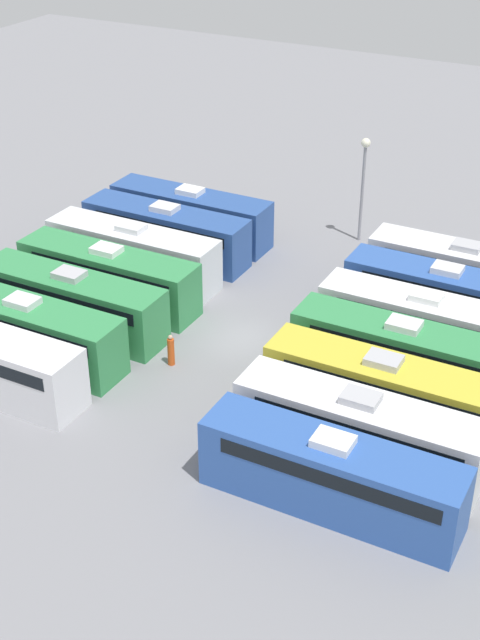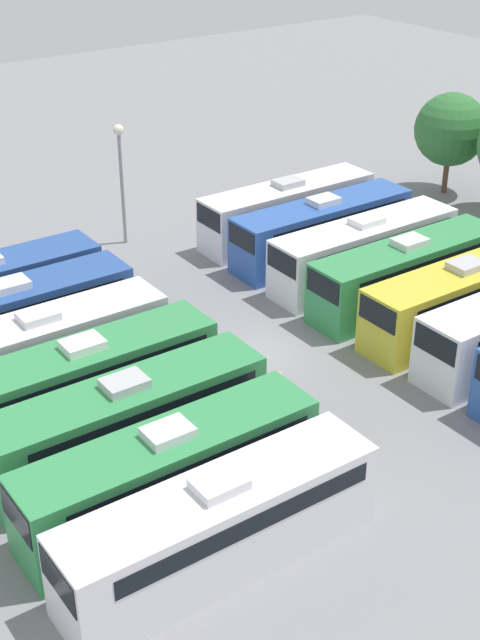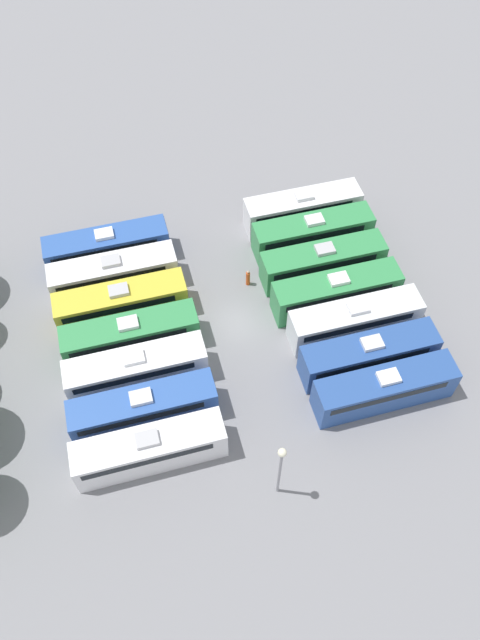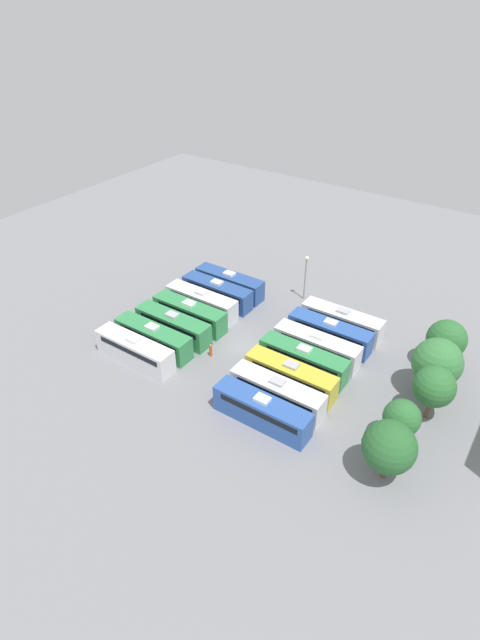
% 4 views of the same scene
% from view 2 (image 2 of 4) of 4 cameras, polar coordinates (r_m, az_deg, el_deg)
% --- Properties ---
extents(ground_plane, '(125.62, 125.62, 0.00)m').
position_cam_2_polar(ground_plane, '(40.54, 1.57, -2.15)').
color(ground_plane, gray).
extents(bus_1, '(2.62, 10.91, 3.51)m').
position_cam_2_polar(bus_1, '(41.21, -14.19, 0.22)').
color(bus_1, '#284C93').
rests_on(bus_1, ground_plane).
extents(bus_2, '(2.62, 10.91, 3.51)m').
position_cam_2_polar(bus_2, '(38.33, -12.50, -1.84)').
color(bus_2, silver).
rests_on(bus_2, ground_plane).
extents(bus_3, '(2.62, 10.91, 3.51)m').
position_cam_2_polar(bus_3, '(35.95, -9.78, -3.75)').
color(bus_3, '#338C4C').
rests_on(bus_3, ground_plane).
extents(bus_4, '(2.62, 10.91, 3.51)m').
position_cam_2_polar(bus_4, '(33.37, -7.17, -6.34)').
color(bus_4, '#338C4C').
rests_on(bus_4, ground_plane).
extents(bus_5, '(2.62, 10.91, 3.51)m').
position_cam_2_polar(bus_5, '(30.78, -4.46, -9.59)').
color(bus_5, '#338C4C').
rests_on(bus_5, ground_plane).
extents(bus_6, '(2.62, 10.91, 3.51)m').
position_cam_2_polar(bus_6, '(28.64, -1.25, -12.93)').
color(bus_6, silver).
rests_on(bus_6, ground_plane).
extents(bus_7, '(2.62, 10.91, 3.51)m').
position_cam_2_polar(bus_7, '(51.93, 3.08, 7.11)').
color(bus_7, silver).
rests_on(bus_7, ground_plane).
extents(bus_8, '(2.62, 10.91, 3.51)m').
position_cam_2_polar(bus_8, '(49.46, 5.32, 5.90)').
color(bus_8, '#2D56A8').
rests_on(bus_8, ground_plane).
extents(bus_9, '(2.62, 10.91, 3.51)m').
position_cam_2_polar(bus_9, '(47.05, 7.99, 4.51)').
color(bus_9, white).
rests_on(bus_9, ground_plane).
extents(bus_10, '(2.62, 10.91, 3.51)m').
position_cam_2_polar(bus_10, '(44.92, 10.67, 3.07)').
color(bus_10, '#338C4C').
rests_on(bus_10, ground_plane).
extents(bus_11, '(2.62, 10.91, 3.51)m').
position_cam_2_polar(bus_11, '(43.01, 14.07, 1.48)').
color(bus_11, gold).
rests_on(bus_11, ground_plane).
extents(worker_person, '(0.36, 0.36, 1.75)m').
position_cam_2_polar(worker_person, '(36.37, 2.54, -4.61)').
color(worker_person, '#CC4C19').
rests_on(worker_person, ground_plane).
extents(light_pole, '(0.60, 0.60, 6.95)m').
position_cam_2_polar(light_pole, '(50.46, -7.65, 9.94)').
color(light_pole, gray).
rests_on(light_pole, ground_plane).
extents(tree_0, '(4.66, 4.66, 6.55)m').
position_cam_2_polar(tree_0, '(59.61, 13.34, 11.77)').
color(tree_0, brown).
rests_on(tree_0, ground_plane).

